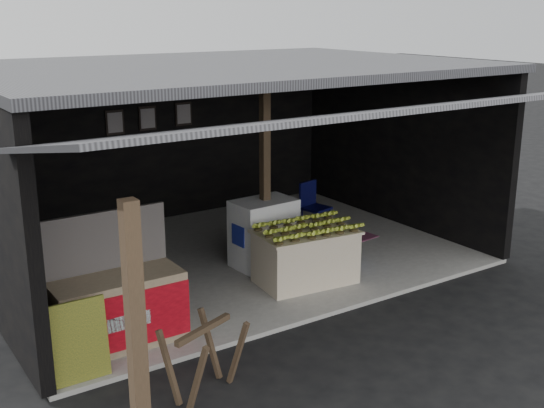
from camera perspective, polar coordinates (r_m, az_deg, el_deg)
ground at (r=8.78m, az=4.66°, el=-9.44°), size 80.00×80.00×0.00m
concrete_slab at (r=10.68m, az=-3.69°, el=-4.52°), size 7.00×5.00×0.06m
shophouse at (r=10.42m, az=-4.77°, el=6.74°), size 7.40×7.29×3.02m
banana_table at (r=9.54m, az=2.82°, el=-4.41°), size 1.46×0.99×0.76m
banana_pile at (r=9.39m, az=2.86°, el=-1.83°), size 1.34×0.89×0.15m
white_crate at (r=10.12m, az=-0.69°, el=-2.44°), size 0.94×0.67×1.01m
neighbor_stall at (r=7.99m, az=-12.82°, el=-8.37°), size 1.47×0.67×1.52m
green_signboard at (r=7.35m, az=-15.78°, el=-11.00°), size 0.58×0.12×0.87m
sawhorse at (r=6.96m, az=-5.71°, el=-12.23°), size 0.86×0.85×0.75m
water_barrel at (r=10.29m, az=5.86°, el=-3.73°), size 0.34×0.34×0.50m
plastic_chair at (r=11.69m, az=3.37°, el=0.11°), size 0.50×0.50×0.88m
magenta_rug at (r=11.47m, az=4.63°, el=-2.89°), size 1.62×1.19×0.01m
picture_frames at (r=12.21m, az=-10.23°, el=7.08°), size 1.62×0.04×0.46m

